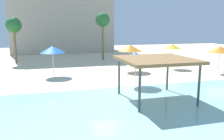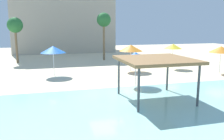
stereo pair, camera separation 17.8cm
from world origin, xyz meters
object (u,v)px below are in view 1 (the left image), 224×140
Objects in this scene: shade_pavilion at (156,61)px; beach_umbrella_orange_2 at (130,48)px; beach_umbrella_orange_3 at (220,49)px; beach_umbrella_blue_5 at (53,50)px; beach_umbrella_blue_0 at (136,56)px; beach_umbrella_yellow_1 at (172,46)px; palm_tree_1 at (14,26)px; palm_tree_0 at (103,21)px.

beach_umbrella_orange_2 is (1.88, 9.79, -0.11)m from shade_pavilion.
beach_umbrella_orange_3 is 16.25m from beach_umbrella_blue_5.
shade_pavilion is 11.91m from beach_umbrella_orange_3.
shade_pavilion is at bearing -57.72° from beach_umbrella_blue_5.
beach_umbrella_orange_3 is (9.92, 2.53, 0.02)m from beach_umbrella_blue_0.
palm_tree_1 is (-17.07, 8.52, 2.19)m from beach_umbrella_yellow_1.
beach_umbrella_yellow_1 reaches higher than beach_umbrella_blue_0.
palm_tree_0 reaches higher than beach_umbrella_orange_2.
shade_pavilion is 1.61× the size of beach_umbrella_yellow_1.
shade_pavilion is at bearing -100.84° from beach_umbrella_orange_2.
beach_umbrella_orange_3 is 0.47× the size of palm_tree_1.
beach_umbrella_blue_5 is (-7.80, -0.41, 0.08)m from beach_umbrella_orange_2.
palm_tree_0 is at bearing 86.44° from beach_umbrella_blue_0.
shade_pavilion is at bearing -124.32° from beach_umbrella_yellow_1.
palm_tree_1 is at bearing 114.74° from beach_umbrella_blue_5.
palm_tree_0 is at bearing -1.37° from palm_tree_1.
palm_tree_0 is (1.04, 18.35, 2.79)m from shade_pavilion.
beach_umbrella_blue_0 is 18.16m from palm_tree_1.
beach_umbrella_blue_5 is (-12.81, -0.72, 0.05)m from beach_umbrella_yellow_1.
beach_umbrella_blue_5 is at bearing 122.28° from shade_pavilion.
palm_tree_0 is at bearing 125.33° from beach_umbrella_yellow_1.
beach_umbrella_orange_3 is 0.42× the size of palm_tree_0.
beach_umbrella_orange_2 is at bearing 79.16° from shade_pavilion.
shade_pavilion is 1.55× the size of beach_umbrella_blue_5.
palm_tree_1 reaches higher than beach_umbrella_blue_5.
palm_tree_0 is at bearing 86.76° from shade_pavilion.
beach_umbrella_yellow_1 is at bearing -54.67° from palm_tree_0.
beach_umbrella_blue_0 is 0.46× the size of palm_tree_1.
beach_umbrella_blue_5 is 11.70m from palm_tree_0.
beach_umbrella_yellow_1 is 0.42× the size of palm_tree_0.
beach_umbrella_orange_2 reaches higher than beach_umbrella_blue_0.
beach_umbrella_yellow_1 is 12.83m from beach_umbrella_blue_5.
beach_umbrella_orange_3 is at bearing -49.58° from beach_umbrella_yellow_1.
beach_umbrella_blue_0 is 8.20m from beach_umbrella_blue_5.
palm_tree_1 is at bearing 178.63° from palm_tree_0.
beach_umbrella_orange_2 reaches higher than beach_umbrella_yellow_1.
shade_pavilion is 18.59m from palm_tree_0.
beach_umbrella_orange_2 reaches higher than shade_pavilion.
palm_tree_0 reaches higher than shade_pavilion.
beach_umbrella_blue_0 is 0.98× the size of beach_umbrella_orange_3.
palm_tree_0 is at bearing 95.57° from beach_umbrella_orange_2.
beach_umbrella_yellow_1 is 0.99× the size of beach_umbrella_orange_2.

